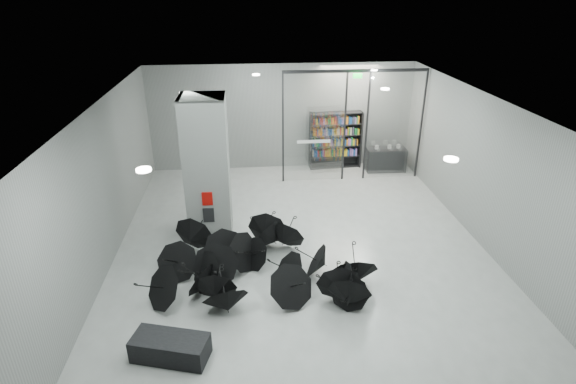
{
  "coord_description": "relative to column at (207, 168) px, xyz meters",
  "views": [
    {
      "loc": [
        -1.36,
        -9.75,
        6.62
      ],
      "look_at": [
        -0.3,
        1.5,
        1.4
      ],
      "focal_mm": 28.18,
      "sensor_mm": 36.0,
      "label": 1
    }
  ],
  "objects": [
    {
      "name": "info_panel",
      "position": [
        0.0,
        -0.62,
        -1.15
      ],
      "size": [
        0.3,
        0.03,
        0.42
      ],
      "primitive_type": "cube",
      "color": "black",
      "rests_on": "column"
    },
    {
      "name": "fire_cabinet",
      "position": [
        0.0,
        -0.62,
        -0.65
      ],
      "size": [
        0.28,
        0.04,
        0.38
      ],
      "primitive_type": "cube",
      "color": "#A50A07",
      "rests_on": "column"
    },
    {
      "name": "glass_partition",
      "position": [
        4.89,
        3.5,
        0.18
      ],
      "size": [
        5.06,
        0.08,
        4.0
      ],
      "color": "silver",
      "rests_on": "ground"
    },
    {
      "name": "bookshelf",
      "position": [
        4.55,
        4.75,
        -0.9
      ],
      "size": [
        2.03,
        0.56,
        2.2
      ],
      "primitive_type": null,
      "rotation": [
        0.0,
        0.0,
        0.08
      ],
      "color": "black",
      "rests_on": "ground"
    },
    {
      "name": "exit_sign",
      "position": [
        4.9,
        3.3,
        1.82
      ],
      "size": [
        0.3,
        0.06,
        0.15
      ],
      "primitive_type": "cube",
      "color": "#0CE533",
      "rests_on": "room"
    },
    {
      "name": "room",
      "position": [
        2.5,
        -2.0,
        0.84
      ],
      "size": [
        14.0,
        14.02,
        4.01
      ],
      "color": "gray",
      "rests_on": "ground"
    },
    {
      "name": "bench",
      "position": [
        -0.5,
        -4.92,
        -1.76
      ],
      "size": [
        1.58,
        1.01,
        0.47
      ],
      "primitive_type": "cube",
      "rotation": [
        0.0,
        0.0,
        -0.28
      ],
      "color": "black",
      "rests_on": "ground"
    },
    {
      "name": "shop_counter",
      "position": [
        6.43,
        4.17,
        -1.55
      ],
      "size": [
        1.51,
        0.64,
        0.9
      ],
      "primitive_type": "cube",
      "rotation": [
        0.0,
        0.0,
        -0.03
      ],
      "color": "black",
      "rests_on": "ground"
    },
    {
      "name": "umbrella_cluster",
      "position": [
        1.31,
        -2.63,
        -1.69
      ],
      "size": [
        5.67,
        4.04,
        1.32
      ],
      "color": "black",
      "rests_on": "ground"
    },
    {
      "name": "column",
      "position": [
        0.0,
        0.0,
        0.0
      ],
      "size": [
        1.2,
        1.2,
        4.0
      ],
      "primitive_type": "cube",
      "color": "slate",
      "rests_on": "ground"
    }
  ]
}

